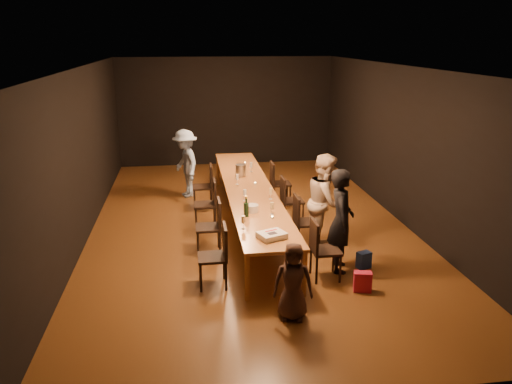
{
  "coord_description": "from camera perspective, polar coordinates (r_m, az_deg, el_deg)",
  "views": [
    {
      "loc": [
        -1.16,
        -9.05,
        3.51
      ],
      "look_at": [
        -0.02,
        -1.07,
        1.0
      ],
      "focal_mm": 35.0,
      "sensor_mm": 36.0,
      "label": 1
    }
  ],
  "objects": [
    {
      "name": "chair_right_2",
      "position": [
        9.76,
        4.17,
        -0.93
      ],
      "size": [
        0.42,
        0.42,
        0.93
      ],
      "primitive_type": null,
      "rotation": [
        0.0,
        0.0,
        -1.57
      ],
      "color": "black",
      "rests_on": "ground"
    },
    {
      "name": "chair_left_3",
      "position": [
        10.7,
        -6.13,
        0.66
      ],
      "size": [
        0.42,
        0.42,
        0.93
      ],
      "primitive_type": null,
      "rotation": [
        0.0,
        0.0,
        1.57
      ],
      "color": "black",
      "rests_on": "ground"
    },
    {
      "name": "tealight_far",
      "position": [
        11.37,
        -1.27,
        3.32
      ],
      "size": [
        0.05,
        0.05,
        0.03
      ],
      "primitive_type": "cylinder",
      "color": "#B2B7B2",
      "rests_on": "table"
    },
    {
      "name": "chair_left_0",
      "position": [
        7.32,
        -5.01,
        -7.34
      ],
      "size": [
        0.42,
        0.42,
        0.93
      ],
      "primitive_type": null,
      "rotation": [
        0.0,
        0.0,
        1.57
      ],
      "color": "black",
      "rests_on": "ground"
    },
    {
      "name": "man_blue",
      "position": [
        11.41,
        -8.05,
        3.24
      ],
      "size": [
        0.86,
        1.13,
        1.55
      ],
      "primitive_type": "imported",
      "rotation": [
        0.0,
        0.0,
        -1.25
      ],
      "color": "#829FCA",
      "rests_on": "ground"
    },
    {
      "name": "chair_right_0",
      "position": [
        7.59,
        7.99,
        -6.54
      ],
      "size": [
        0.42,
        0.42,
        0.93
      ],
      "primitive_type": null,
      "rotation": [
        0.0,
        0.0,
        -1.57
      ],
      "color": "black",
      "rests_on": "ground"
    },
    {
      "name": "ice_bucket",
      "position": [
        10.36,
        -1.76,
        2.52
      ],
      "size": [
        0.27,
        0.27,
        0.24
      ],
      "primitive_type": "cylinder",
      "rotation": [
        0.0,
        0.0,
        -0.3
      ],
      "color": "#B2B1B6",
      "rests_on": "table"
    },
    {
      "name": "wineglass_0",
      "position": [
        7.49,
        -1.46,
        -3.5
      ],
      "size": [
        0.06,
        0.06,
        0.21
      ],
      "primitive_type": null,
      "color": "beige",
      "rests_on": "table"
    },
    {
      "name": "child",
      "position": [
        6.49,
        4.25,
        -10.18
      ],
      "size": [
        0.56,
        0.42,
        1.04
      ],
      "primitive_type": "imported",
      "rotation": [
        0.0,
        0.0,
        -0.18
      ],
      "color": "#3F2A23",
      "rests_on": "ground"
    },
    {
      "name": "woman_birthday",
      "position": [
        7.78,
        9.69,
        -3.22
      ],
      "size": [
        0.5,
        0.66,
        1.63
      ],
      "primitive_type": "imported",
      "rotation": [
        0.0,
        0.0,
        1.37
      ],
      "color": "black",
      "rests_on": "ground"
    },
    {
      "name": "ground",
      "position": [
        9.78,
        -0.78,
        -3.74
      ],
      "size": [
        10.0,
        10.0,
        0.0
      ],
      "primitive_type": "plane",
      "color": "#452111",
      "rests_on": "ground"
    },
    {
      "name": "wineglass_3",
      "position": [
        8.85,
        1.69,
        -0.19
      ],
      "size": [
        0.06,
        0.06,
        0.21
      ],
      "primitive_type": null,
      "color": "beige",
      "rests_on": "table"
    },
    {
      "name": "chair_left_1",
      "position": [
        8.43,
        -5.49,
        -3.96
      ],
      "size": [
        0.42,
        0.42,
        0.93
      ],
      "primitive_type": null,
      "rotation": [
        0.0,
        0.0,
        1.57
      ],
      "color": "black",
      "rests_on": "ground"
    },
    {
      "name": "gift_bag_blue",
      "position": [
        8.15,
        12.21,
        -7.59
      ],
      "size": [
        0.25,
        0.2,
        0.27
      ],
      "primitive_type": "cube",
      "rotation": [
        0.0,
        0.0,
        0.34
      ],
      "color": "#2546A1",
      "rests_on": "ground"
    },
    {
      "name": "tealight_mid",
      "position": [
        9.77,
        -0.1,
        0.98
      ],
      "size": [
        0.05,
        0.05,
        0.03
      ],
      "primitive_type": "cylinder",
      "color": "#B2B7B2",
      "rests_on": "table"
    },
    {
      "name": "wineglass_5",
      "position": [
        10.66,
        -0.56,
        2.86
      ],
      "size": [
        0.06,
        0.06,
        0.21
      ],
      "primitive_type": null,
      "color": "silver",
      "rests_on": "table"
    },
    {
      "name": "chair_right_3",
      "position": [
        10.88,
        2.84,
        1.03
      ],
      "size": [
        0.42,
        0.42,
        0.93
      ],
      "primitive_type": null,
      "rotation": [
        0.0,
        0.0,
        -1.57
      ],
      "color": "black",
      "rests_on": "ground"
    },
    {
      "name": "plate_stack",
      "position": [
        8.22,
        -0.46,
        -1.88
      ],
      "size": [
        0.26,
        0.26,
        0.12
      ],
      "primitive_type": "cylinder",
      "rotation": [
        0.0,
        0.0,
        -0.25
      ],
      "color": "silver",
      "rests_on": "table"
    },
    {
      "name": "wineglass_2",
      "position": [
        8.76,
        -1.28,
        -0.37
      ],
      "size": [
        0.06,
        0.06,
        0.21
      ],
      "primitive_type": null,
      "color": "silver",
      "rests_on": "table"
    },
    {
      "name": "chair_left_2",
      "position": [
        9.56,
        -5.85,
        -1.38
      ],
      "size": [
        0.42,
        0.42,
        0.93
      ],
      "primitive_type": null,
      "rotation": [
        0.0,
        0.0,
        1.57
      ],
      "color": "black",
      "rests_on": "ground"
    },
    {
      "name": "wineglass_1",
      "position": [
        8.09,
        1.83,
        -1.89
      ],
      "size": [
        0.06,
        0.06,
        0.21
      ],
      "primitive_type": null,
      "color": "beige",
      "rests_on": "table"
    },
    {
      "name": "tealight_near",
      "position": [
        7.95,
        1.86,
        -2.92
      ],
      "size": [
        0.05,
        0.05,
        0.03
      ],
      "primitive_type": "cylinder",
      "color": "#B2B7B2",
      "rests_on": "table"
    },
    {
      "name": "wineglass_4",
      "position": [
        9.74,
        -2.17,
        1.46
      ],
      "size": [
        0.06,
        0.06,
        0.21
      ],
      "primitive_type": null,
      "color": "silver",
      "rests_on": "table"
    },
    {
      "name": "chair_right_1",
      "position": [
        8.66,
        5.83,
        -3.38
      ],
      "size": [
        0.42,
        0.42,
        0.93
      ],
      "primitive_type": null,
      "rotation": [
        0.0,
        0.0,
        -1.57
      ],
      "color": "black",
      "rests_on": "ground"
    },
    {
      "name": "gift_bag_red",
      "position": [
        7.44,
        12.08,
        -9.99
      ],
      "size": [
        0.28,
        0.19,
        0.3
      ],
      "primitive_type": "cube",
      "rotation": [
        0.0,
        0.0,
        -0.23
      ],
      "color": "#C11C3E",
      "rests_on": "ground"
    },
    {
      "name": "table",
      "position": [
        9.55,
        -0.79,
        0.19
      ],
      "size": [
        0.9,
        6.0,
        0.75
      ],
      "color": "#9B5D2D",
      "rests_on": "ground"
    },
    {
      "name": "birthday_cake",
      "position": [
        7.18,
        1.82,
        -4.96
      ],
      "size": [
        0.46,
        0.42,
        0.09
      ],
      "rotation": [
        0.0,
        0.0,
        0.38
      ],
      "color": "white",
      "rests_on": "table"
    },
    {
      "name": "room_shell",
      "position": [
        9.24,
        -0.83,
        8.37
      ],
      "size": [
        6.04,
        10.04,
        3.02
      ],
      "color": "black",
      "rests_on": "ground"
    },
    {
      "name": "woman_tan",
      "position": [
        8.56,
        7.95,
        -1.11
      ],
      "size": [
        0.88,
        0.98,
        1.66
      ],
      "primitive_type": "imported",
      "rotation": [
        0.0,
        0.0,
        1.2
      ],
      "color": "beige",
      "rests_on": "ground"
    },
    {
      "name": "champagne_bottle",
      "position": [
        7.98,
        -1.12,
        -1.63
      ],
      "size": [
        0.11,
        0.11,
        0.35
      ],
      "primitive_type": null,
      "rotation": [
        0.0,
        0.0,
        -0.4
      ],
      "color": "black",
      "rests_on": "table"
    }
  ]
}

